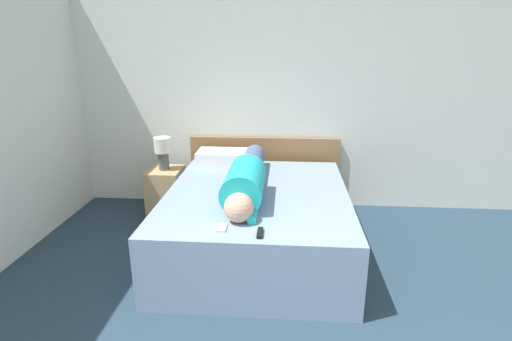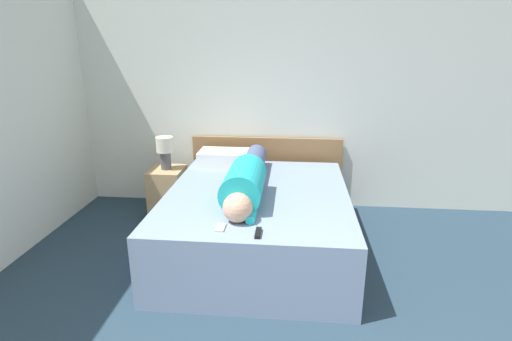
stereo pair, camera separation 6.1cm
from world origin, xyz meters
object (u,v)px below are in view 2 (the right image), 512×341
at_px(tv_remote, 258,233).
at_px(person_lying, 247,179).
at_px(pillow_near_headboard, 228,158).
at_px(bed, 258,221).
at_px(nightstand, 168,191).
at_px(cell_phone, 221,228).
at_px(table_lamp, 165,150).

bearing_deg(tv_remote, person_lying, 102.31).
bearing_deg(pillow_near_headboard, bed, -62.73).
xyz_separation_m(nightstand, person_lying, (1.01, -0.84, 0.47)).
height_order(person_lying, tv_remote, person_lying).
height_order(nightstand, cell_phone, cell_phone).
xyz_separation_m(table_lamp, person_lying, (1.01, -0.84, -0.02)).
bearing_deg(person_lying, cell_phone, -98.68).
xyz_separation_m(pillow_near_headboard, cell_phone, (0.20, -1.56, -0.08)).
xyz_separation_m(bed, person_lying, (-0.09, -0.06, 0.44)).
xyz_separation_m(bed, nightstand, (-1.10, 0.78, -0.03)).
bearing_deg(nightstand, pillow_near_headboard, 0.35).
bearing_deg(tv_remote, nightstand, 126.11).
xyz_separation_m(pillow_near_headboard, tv_remote, (0.48, -1.63, -0.07)).
distance_m(bed, pillow_near_headboard, 0.96).
bearing_deg(table_lamp, bed, -35.08).
distance_m(pillow_near_headboard, tv_remote, 1.70).
relative_size(table_lamp, tv_remote, 2.45).
xyz_separation_m(nightstand, tv_remote, (1.19, -1.63, 0.34)).
relative_size(nightstand, table_lamp, 1.45).
relative_size(pillow_near_headboard, tv_remote, 4.15).
xyz_separation_m(table_lamp, tv_remote, (1.19, -1.63, -0.16)).
distance_m(pillow_near_headboard, cell_phone, 1.57).
xyz_separation_m(person_lying, cell_phone, (-0.11, -0.72, -0.14)).
bearing_deg(cell_phone, pillow_near_headboard, 97.40).
height_order(bed, cell_phone, cell_phone).
distance_m(tv_remote, cell_phone, 0.29).
bearing_deg(person_lying, tv_remote, -77.69).
relative_size(pillow_near_headboard, cell_phone, 4.78).
relative_size(nightstand, person_lying, 0.32).
xyz_separation_m(nightstand, pillow_near_headboard, (0.70, 0.00, 0.41)).
height_order(table_lamp, cell_phone, table_lamp).
bearing_deg(person_lying, pillow_near_headboard, 110.37).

